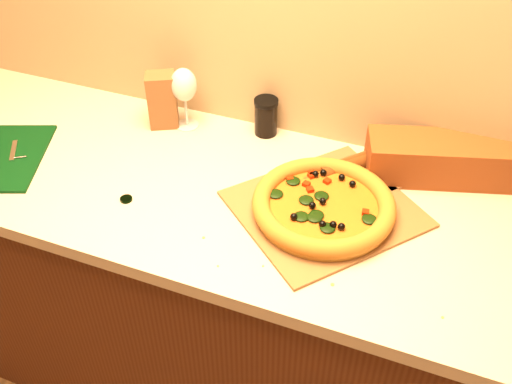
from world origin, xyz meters
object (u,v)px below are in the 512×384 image
(wine_glass, at_px, (184,86))
(pizza, at_px, (323,205))
(cutting_board, at_px, (2,157))
(pizza_peel, at_px, (330,206))
(rolling_pin, at_px, (358,162))
(dark_jar, at_px, (266,117))

(wine_glass, bearing_deg, pizza, -25.61)
(cutting_board, height_order, wine_glass, wine_glass)
(pizza, height_order, wine_glass, wine_glass)
(cutting_board, xyz_separation_m, wine_glass, (0.42, 0.35, 0.13))
(pizza_peel, bearing_deg, wine_glass, -162.36)
(cutting_board, distance_m, rolling_pin, 1.02)
(pizza, bearing_deg, wine_glass, 154.39)
(rolling_pin, bearing_deg, cutting_board, -161.52)
(cutting_board, relative_size, wine_glass, 1.93)
(wine_glass, bearing_deg, rolling_pin, -2.51)
(cutting_board, xyz_separation_m, rolling_pin, (0.96, 0.32, 0.02))
(dark_jar, bearing_deg, rolling_pin, -14.06)
(rolling_pin, bearing_deg, dark_jar, 165.94)
(pizza, height_order, rolling_pin, pizza)
(pizza_peel, relative_size, pizza, 1.63)
(rolling_pin, distance_m, dark_jar, 0.31)
(pizza_peel, distance_m, rolling_pin, 0.19)
(rolling_pin, height_order, dark_jar, dark_jar)
(cutting_board, bearing_deg, rolling_pin, -2.87)
(dark_jar, bearing_deg, wine_glass, -167.73)
(rolling_pin, xyz_separation_m, wine_glass, (-0.54, 0.02, 0.11))
(pizza_peel, bearing_deg, cutting_board, -132.01)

